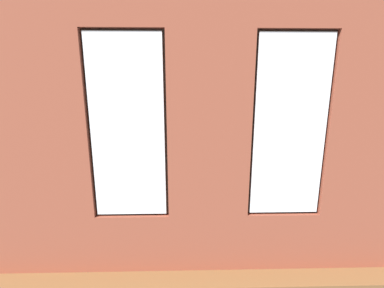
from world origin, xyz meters
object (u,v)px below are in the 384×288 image
(couch_by_window, at_px, (206,217))
(candle_jar, at_px, (171,157))
(potted_plant_foreground_right, at_px, (111,143))
(potted_plant_mid_room_small, at_px, (211,156))
(potted_plant_beside_window_right, at_px, (115,200))
(couch_left, at_px, (322,183))
(media_console, at_px, (79,169))
(potted_plant_between_couches, at_px, (293,197))
(coffee_table, at_px, (178,163))
(potted_plant_by_left_couch, at_px, (278,158))
(table_plant_small, at_px, (178,157))
(remote_black, at_px, (183,161))
(papasan_chair, at_px, (156,146))
(remote_silver, at_px, (159,162))
(cup_ceramic, at_px, (195,157))
(potted_plant_near_tv, at_px, (83,167))
(tv_flatscreen, at_px, (76,142))

(couch_by_window, distance_m, candle_jar, 2.79)
(potted_plant_foreground_right, bearing_deg, potted_plant_mid_room_small, 162.17)
(candle_jar, distance_m, potted_plant_beside_window_right, 2.86)
(couch_by_window, xyz_separation_m, candle_jar, (0.67, -2.70, 0.18))
(potted_plant_beside_window_right, bearing_deg, couch_left, -159.42)
(media_console, distance_m, potted_plant_between_couches, 4.88)
(potted_plant_foreground_right, bearing_deg, coffee_table, 142.98)
(potted_plant_by_left_couch, bearing_deg, potted_plant_beside_window_right, 40.26)
(potted_plant_beside_window_right, relative_size, potted_plant_by_left_couch, 1.91)
(table_plant_small, xyz_separation_m, remote_black, (-0.12, 0.11, -0.09))
(potted_plant_between_couches, bearing_deg, papasan_chair, -58.33)
(couch_left, distance_m, remote_silver, 3.62)
(potted_plant_by_left_couch, bearing_deg, couch_left, 105.42)
(couch_left, bearing_deg, potted_plant_between_couches, -44.82)
(coffee_table, distance_m, potted_plant_between_couches, 3.13)
(remote_silver, bearing_deg, potted_plant_beside_window_right, -30.47)
(cup_ceramic, distance_m, potted_plant_mid_room_small, 0.69)
(remote_black, xyz_separation_m, potted_plant_near_tv, (1.98, 1.07, 0.21))
(potted_plant_beside_window_right, height_order, potted_plant_near_tv, potted_plant_beside_window_right)
(cup_ceramic, relative_size, papasan_chair, 0.09)
(media_console, xyz_separation_m, potted_plant_foreground_right, (-0.30, -1.72, 0.26))
(papasan_chair, xyz_separation_m, potted_plant_foreground_right, (1.37, -0.01, 0.09))
(cup_ceramic, height_order, remote_silver, cup_ceramic)
(media_console, height_order, potted_plant_mid_room_small, potted_plant_mid_room_small)
(couch_by_window, height_order, potted_plant_mid_room_small, couch_by_window)
(potted_plant_between_couches, bearing_deg, potted_plant_foreground_right, -46.62)
(remote_silver, xyz_separation_m, media_console, (1.96, 0.01, -0.17))
(tv_flatscreen, distance_m, potted_plant_beside_window_right, 3.04)
(couch_left, bearing_deg, table_plant_small, -115.87)
(candle_jar, bearing_deg, cup_ceramic, -176.53)
(cup_ceramic, height_order, papasan_chair, papasan_chair)
(couch_left, height_order, table_plant_small, couch_left)
(tv_flatscreen, height_order, potted_plant_by_left_couch, tv_flatscreen)
(candle_jar, bearing_deg, couch_by_window, 104.04)
(remote_silver, relative_size, potted_plant_beside_window_right, 0.13)
(coffee_table, bearing_deg, cup_ceramic, -162.85)
(cup_ceramic, xyz_separation_m, media_console, (2.84, 0.25, -0.21))
(media_console, bearing_deg, coffee_table, -177.16)
(couch_by_window, distance_m, papasan_chair, 4.37)
(remote_silver, distance_m, potted_plant_by_left_couch, 3.04)
(table_plant_small, bearing_deg, coffee_table, 90.00)
(couch_by_window, relative_size, potted_plant_mid_room_small, 2.82)
(cup_ceramic, height_order, media_console, media_console)
(media_console, height_order, potted_plant_beside_window_right, potted_plant_beside_window_right)
(coffee_table, bearing_deg, couch_by_window, 100.49)
(couch_left, distance_m, potted_plant_foreground_right, 5.84)
(couch_by_window, relative_size, tv_flatscreen, 1.59)
(papasan_chair, height_order, potted_plant_beside_window_right, potted_plant_beside_window_right)
(coffee_table, height_order, remote_silver, remote_silver)
(media_console, xyz_separation_m, potted_plant_between_couches, (-4.22, 2.43, 0.33))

